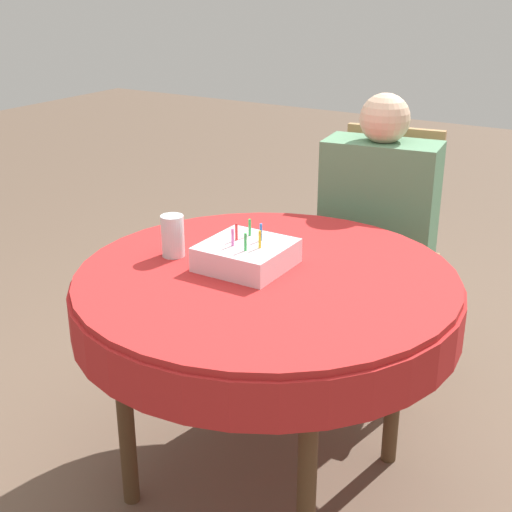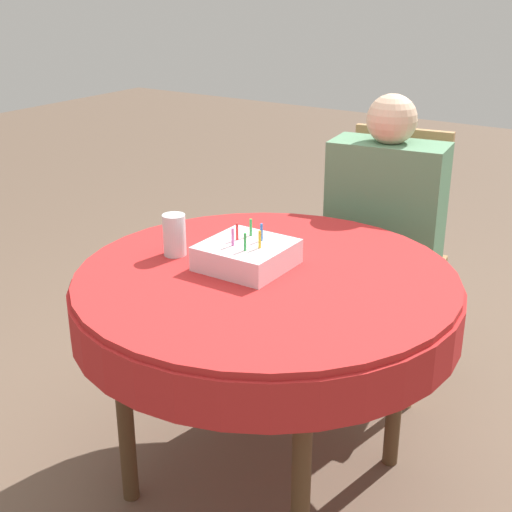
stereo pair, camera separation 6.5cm
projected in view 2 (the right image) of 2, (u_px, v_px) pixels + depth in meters
ground_plane at (265, 478)px, 2.30m from camera, size 12.00×12.00×0.00m
dining_table at (266, 300)px, 2.06m from camera, size 1.11×1.11×0.72m
chair at (388, 247)px, 2.78m from camera, size 0.47×0.47×0.97m
person at (384, 215)px, 2.64m from camera, size 0.44×0.34×1.12m
birthday_cake at (247, 255)px, 2.06m from camera, size 0.24×0.24×0.12m
drinking_glass at (174, 235)px, 2.14m from camera, size 0.07×0.07×0.13m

